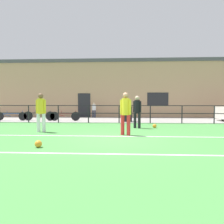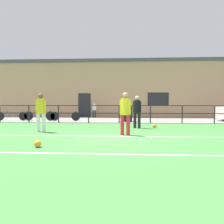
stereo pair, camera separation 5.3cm
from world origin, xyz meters
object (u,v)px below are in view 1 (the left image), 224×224
soccer_ball_match (38,144)px  soccer_ball_spare (155,126)px  player_winger (41,110)px  player_goalkeeper (137,110)px  spectator_child (94,109)px  bicycle_parked_0 (65,116)px  trash_bin_0 (127,114)px  bicycle_parked_1 (11,116)px  bicycle_parked_2 (39,116)px  player_striker (126,111)px

soccer_ball_match → soccer_ball_spare: size_ratio=1.01×
soccer_ball_spare → player_winger: bearing=-161.4°
player_goalkeeper → soccer_ball_spare: player_goalkeeper is taller
spectator_child → player_winger: bearing=103.5°
player_winger → soccer_ball_spare: 5.77m
player_goalkeeper → player_winger: bearing=-129.2°
bicycle_parked_0 → trash_bin_0: 4.44m
soccer_ball_match → bicycle_parked_1: bearing=122.4°
player_goalkeeper → player_winger: 4.78m
spectator_child → bicycle_parked_2: bearing=63.8°
bicycle_parked_0 → trash_bin_0: trash_bin_0 is taller
soccer_ball_spare → bicycle_parked_1: bicycle_parked_1 is taller
bicycle_parked_0 → bicycle_parked_2: bearing=180.0°
soccer_ball_match → trash_bin_0: 8.98m
player_goalkeeper → trash_bin_0: player_goalkeeper is taller
spectator_child → bicycle_parked_2: spectator_child is taller
player_winger → player_goalkeeper: bearing=25.3°
soccer_ball_match → bicycle_parked_0: 8.96m
player_goalkeeper → soccer_ball_match: 6.01m
soccer_ball_match → bicycle_parked_1: 10.43m
player_striker → trash_bin_0: size_ratio=1.72×
player_striker → soccer_ball_match: size_ratio=8.17×
player_winger → bicycle_parked_2: 6.01m
bicycle_parked_1 → player_goalkeeper: bearing=-23.4°
player_winger → soccer_ball_match: size_ratio=8.17×
bicycle_parked_0 → bicycle_parked_2: bicycle_parked_2 is taller
player_goalkeeper → bicycle_parked_1: 9.68m
soccer_ball_spare → bicycle_parked_2: size_ratio=0.09×
player_striker → spectator_child: bearing=-53.4°
player_goalkeeper → trash_bin_0: (-0.48, 3.55, -0.42)m
player_striker → soccer_ball_spare: 3.09m
player_goalkeeper → bicycle_parked_0: 6.26m
player_goalkeeper → bicycle_parked_0: size_ratio=0.78×
player_striker → bicycle_parked_2: player_striker is taller
bicycle_parked_0 → bicycle_parked_1: (-3.96, 0.00, -0.01)m
soccer_ball_match → soccer_ball_spare: bearing=50.5°
bicycle_parked_2 → soccer_ball_spare: bearing=-25.6°
player_goalkeeper → soccer_ball_spare: size_ratio=7.92×
player_striker → bicycle_parked_0: bearing=-34.6°
player_winger → soccer_ball_match: (1.20, -3.29, -0.90)m
soccer_ball_spare → bicycle_parked_0: bicycle_parked_0 is taller
bicycle_parked_2 → trash_bin_0: size_ratio=2.21×
bicycle_parked_1 → bicycle_parked_2: 2.08m
player_striker → spectator_child: size_ratio=1.37×
soccer_ball_spare → soccer_ball_match: bearing=-129.5°
player_goalkeeper → bicycle_parked_2: bearing=-179.2°
player_winger → spectator_child: (1.20, 8.72, -0.25)m
spectator_child → bicycle_parked_0: (-1.63, -3.21, -0.40)m
bicycle_parked_1 → bicycle_parked_2: size_ratio=1.02×
bicycle_parked_2 → player_striker: bearing=-45.2°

